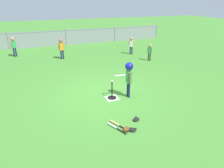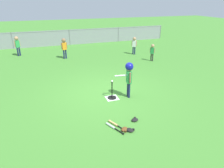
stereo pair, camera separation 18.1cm
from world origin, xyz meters
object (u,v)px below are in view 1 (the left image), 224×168
glove_by_plate (132,130)px  glove_near_bats (136,119)px  fielder_near_right (13,44)px  spare_bat_silver (114,127)px  spare_bat_wood (117,124)px  baseball_on_tee (112,81)px  batter_child (129,73)px  glove_tossed_aside (126,129)px  batting_tee (112,96)px  fielder_deep_center (150,50)px  fielder_deep_right (61,46)px  fielder_deep_left (131,43)px

glove_by_plate → glove_near_bats: (0.33, 0.41, 0.00)m
fielder_near_right → spare_bat_silver: (3.00, -9.06, -0.75)m
spare_bat_wood → baseball_on_tee: bearing=73.7°
glove_near_bats → batter_child: bearing=73.7°
glove_tossed_aside → batting_tee: bearing=80.8°
batter_child → glove_by_plate: 2.24m
fielder_near_right → glove_by_plate: bearing=-70.0°
fielder_near_right → spare_bat_wood: fielder_near_right is taller
fielder_near_right → glove_tossed_aside: fielder_near_right is taller
batter_child → spare_bat_wood: size_ratio=1.96×
fielder_deep_center → fielder_near_right: (-7.27, 3.71, 0.16)m
batting_tee → glove_near_bats: size_ratio=2.40×
fielder_deep_center → fielder_near_right: size_ratio=0.80×
batting_tee → glove_tossed_aside: batting_tee is taller
fielder_deep_center → spare_bat_silver: bearing=-128.6°
fielder_deep_right → spare_bat_silver: fielder_deep_right is taller
batter_child → fielder_deep_left: bearing=63.1°
batting_tee → fielder_deep_right: 5.90m
batting_tee → fielder_deep_right: fielder_deep_right is taller
batter_child → fielder_deep_center: 4.86m
fielder_deep_left → fielder_near_right: bearing=163.7°
fielder_deep_center → glove_tossed_aside: (-4.00, -5.57, -0.59)m
fielder_deep_left → glove_near_bats: fielder_deep_left is taller
batter_child → fielder_near_right: 8.54m
glove_by_plate → baseball_on_tee: bearing=84.9°
baseball_on_tee → fielder_near_right: 8.19m
glove_by_plate → fielder_deep_center: bearing=55.6°
glove_by_plate → fielder_deep_left: bearing=64.4°
glove_by_plate → fielder_near_right: bearing=110.0°
batter_child → batting_tee: bearing=171.1°
fielder_deep_left → baseball_on_tee: bearing=-122.1°
spare_bat_silver → spare_bat_wood: size_ratio=0.96×
baseball_on_tee → spare_bat_silver: (-0.58, -1.70, -0.62)m
fielder_deep_center → batting_tee: bearing=-135.3°
baseball_on_tee → glove_near_bats: baseball_on_tee is taller
spare_bat_silver → glove_tossed_aside: (0.27, -0.22, 0.01)m
batting_tee → spare_bat_silver: size_ratio=0.97×
batter_child → spare_bat_silver: (-1.17, -1.61, -0.90)m
fielder_deep_left → spare_bat_wood: fielder_deep_left is taller
fielder_deep_center → glove_near_bats: bearing=-124.0°
fielder_deep_left → glove_tossed_aside: 8.15m
batting_tee → fielder_deep_right: size_ratio=0.51×
fielder_near_right → glove_near_bats: bearing=-67.3°
baseball_on_tee → fielder_deep_center: bearing=44.7°
fielder_near_right → glove_near_bats: (3.74, -8.95, -0.74)m
fielder_deep_center → fielder_near_right: 8.17m
baseball_on_tee → spare_bat_silver: 1.90m
baseball_on_tee → glove_by_plate: 2.10m
glove_near_bats → batting_tee: bearing=95.5°
baseball_on_tee → glove_by_plate: (-0.18, -2.00, -0.62)m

